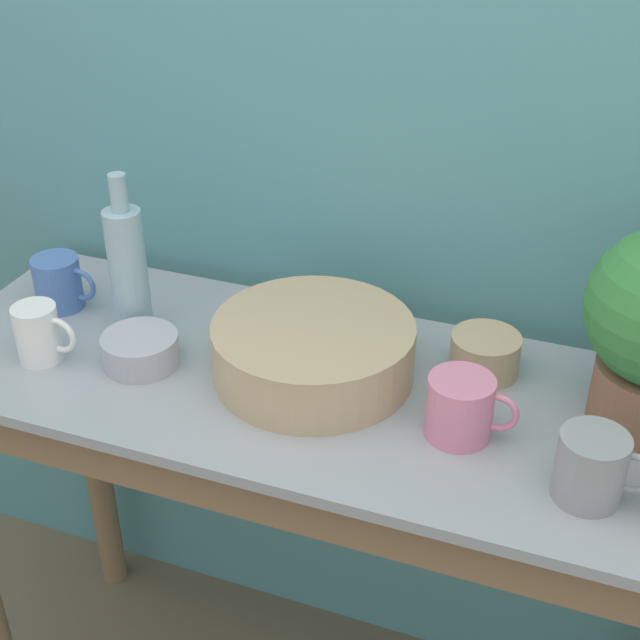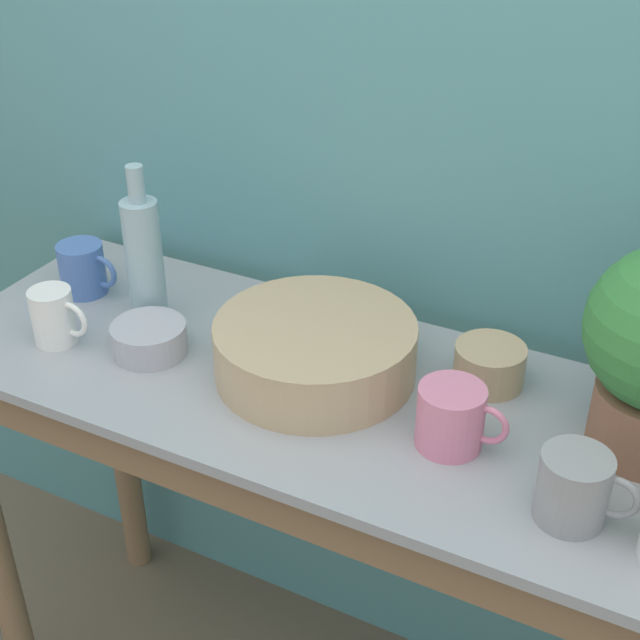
% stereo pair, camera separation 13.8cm
% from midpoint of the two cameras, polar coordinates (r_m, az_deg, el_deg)
% --- Properties ---
extents(wall_back, '(6.00, 0.05, 2.40)m').
position_cam_midpoint_polar(wall_back, '(1.55, 1.47, 11.64)').
color(wall_back, teal).
rests_on(wall_back, ground_plane).
extents(counter_table, '(1.36, 0.51, 0.89)m').
position_cam_midpoint_polar(counter_table, '(1.56, -2.85, -10.73)').
color(counter_table, '#846647').
rests_on(counter_table, ground_plane).
extents(bowl_wash_large, '(0.33, 0.33, 0.10)m').
position_cam_midpoint_polar(bowl_wash_large, '(1.44, -3.18, -2.01)').
color(bowl_wash_large, tan).
rests_on(bowl_wash_large, counter_table).
extents(bottle_tall, '(0.06, 0.06, 0.29)m').
position_cam_midpoint_polar(bottle_tall, '(1.57, -14.67, 3.15)').
color(bottle_tall, '#93B2BC').
rests_on(bottle_tall, counter_table).
extents(mug_pink, '(0.14, 0.10, 0.10)m').
position_cam_midpoint_polar(mug_pink, '(1.32, 6.07, -5.69)').
color(mug_pink, pink).
rests_on(mug_pink, counter_table).
extents(mug_blue, '(0.12, 0.09, 0.10)m').
position_cam_midpoint_polar(mug_blue, '(1.71, -18.60, 2.21)').
color(mug_blue, '#4C70B7').
rests_on(mug_blue, counter_table).
extents(mug_grey, '(0.13, 0.09, 0.10)m').
position_cam_midpoint_polar(mug_grey, '(1.24, 14.00, -9.25)').
color(mug_grey, gray).
rests_on(mug_grey, counter_table).
extents(mug_white, '(0.11, 0.07, 0.10)m').
position_cam_midpoint_polar(mug_white, '(1.57, -19.97, -0.88)').
color(mug_white, white).
rests_on(mug_white, counter_table).
extents(bowl_small_tan, '(0.11, 0.11, 0.07)m').
position_cam_midpoint_polar(bowl_small_tan, '(1.47, 7.88, -2.26)').
color(bowl_small_tan, tan).
rests_on(bowl_small_tan, counter_table).
extents(bowl_small_steel, '(0.13, 0.13, 0.05)m').
position_cam_midpoint_polar(bowl_small_steel, '(1.52, -13.98, -1.95)').
color(bowl_small_steel, '#A8A8B2').
rests_on(bowl_small_steel, counter_table).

